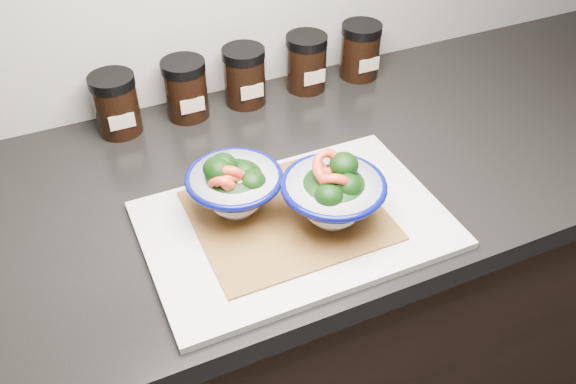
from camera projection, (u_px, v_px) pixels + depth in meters
name	position (u px, v px, depth m)	size (l,w,h in m)	color
cabinet	(256.00, 352.00, 1.31)	(3.43, 0.58, 0.86)	black
countertop	(247.00, 193.00, 1.02)	(3.50, 0.60, 0.04)	black
cutting_board	(295.00, 225.00, 0.92)	(0.45, 0.30, 0.01)	beige
bamboo_mat	(288.00, 215.00, 0.93)	(0.28, 0.24, 0.00)	#A06D30
bowl_left	(234.00, 186.00, 0.90)	(0.15, 0.15, 0.11)	white
bowl_right	(333.00, 195.00, 0.89)	(0.16, 0.16, 0.12)	white
spice_jar_a	(116.00, 104.00, 1.09)	(0.08, 0.08, 0.11)	black
spice_jar_b	(186.00, 89.00, 1.13)	(0.08, 0.08, 0.11)	black
spice_jar_c	(244.00, 76.00, 1.17)	(0.08, 0.08, 0.11)	black
spice_jar_d	(306.00, 62.00, 1.21)	(0.08, 0.08, 0.11)	black
spice_jar_e	(360.00, 51.00, 1.25)	(0.08, 0.08, 0.11)	black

